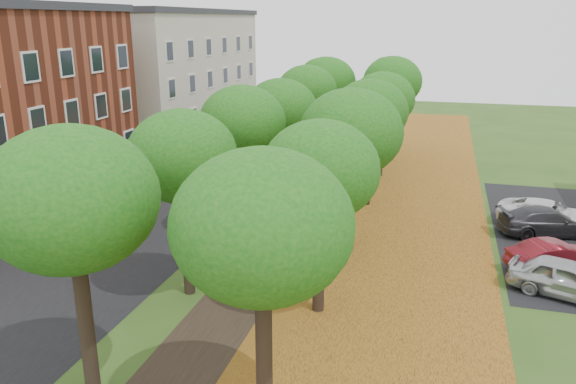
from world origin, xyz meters
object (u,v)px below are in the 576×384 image
Objects in this scene: car_grey at (547,222)px; car_white at (548,215)px; car_red at (558,258)px; car_silver at (568,279)px.

car_grey reaches higher than car_white.
car_red is 0.83× the size of car_white.
car_white reaches higher than car_red.
car_grey is (0.27, 4.30, 0.01)m from car_red.
car_red is at bearing 159.93° from car_grey.
car_silver is at bearing 161.08° from car_grey.
car_red is 0.87× the size of car_grey.
car_silver is at bearing -167.91° from car_white.
car_red is at bearing -169.25° from car_white.
car_silver is 6.37m from car_grey.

